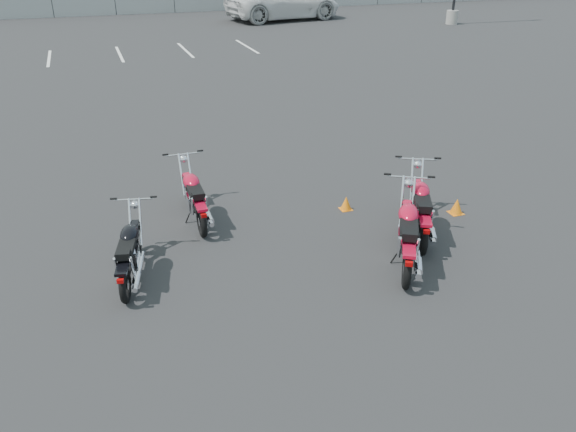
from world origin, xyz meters
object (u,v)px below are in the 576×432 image
object	(u,v)px
motorcycle_second_black	(130,252)
motorcycle_rear_red	(421,208)
motorcycle_front_red	(194,197)
motorcycle_third_red	(408,234)

from	to	relation	value
motorcycle_second_black	motorcycle_rear_red	bearing A→B (deg)	-2.74
motorcycle_front_red	motorcycle_second_black	world-z (taller)	motorcycle_front_red
motorcycle_front_red	motorcycle_rear_red	bearing A→B (deg)	-27.28
motorcycle_front_red	motorcycle_second_black	bearing A→B (deg)	-128.71
motorcycle_second_black	motorcycle_third_red	world-z (taller)	motorcycle_third_red
motorcycle_front_red	motorcycle_third_red	size ratio (longest dim) A/B	0.96
motorcycle_second_black	motorcycle_rear_red	xyz separation A→B (m)	(4.94, -0.24, 0.06)
motorcycle_second_black	motorcycle_front_red	bearing A→B (deg)	51.29
motorcycle_second_black	motorcycle_third_red	xyz separation A→B (m)	(4.22, -1.02, 0.07)
motorcycle_front_red	motorcycle_second_black	distance (m)	2.09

